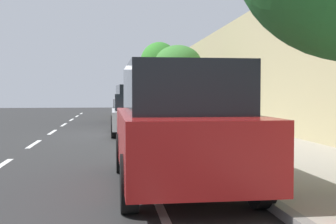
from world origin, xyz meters
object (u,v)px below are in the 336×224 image
object	(u,v)px
parked_suv_red_nearest	(178,125)
parked_sedan_tan_far	(128,105)
bicycle_at_curb	(168,134)
cyclist_with_backpack	(178,111)
street_tree_mid_block	(178,65)
street_tree_far_end	(159,63)
parked_suv_black_mid	(134,103)
parked_sedan_white_second	(136,114)

from	to	relation	value
parked_suv_red_nearest	parked_sedan_tan_far	distance (m)	23.35
bicycle_at_curb	parked_suv_red_nearest	bearing A→B (deg)	-95.73
bicycle_at_curb	cyclist_with_backpack	xyz separation A→B (m)	(0.22, -0.44, 0.67)
bicycle_at_curb	street_tree_mid_block	xyz separation A→B (m)	(1.55, 8.36, 2.58)
bicycle_at_curb	street_tree_far_end	distance (m)	17.12
parked_suv_black_mid	street_tree_mid_block	bearing A→B (deg)	-46.33
street_tree_far_end	parked_suv_black_mid	bearing A→B (deg)	-108.13
parked_sedan_white_second	street_tree_mid_block	xyz separation A→B (m)	(2.30, 4.51, 2.19)
street_tree_mid_block	parked_sedan_white_second	bearing A→B (deg)	-117.07
street_tree_mid_block	street_tree_far_end	xyz separation A→B (m)	(0.00, 8.37, 0.66)
bicycle_at_curb	street_tree_far_end	size ratio (longest dim) A/B	0.34
parked_suv_red_nearest	cyclist_with_backpack	distance (m)	5.23
parked_sedan_white_second	street_tree_mid_block	bearing A→B (deg)	62.93
bicycle_at_curb	cyclist_with_backpack	distance (m)	0.83
cyclist_with_backpack	parked_sedan_white_second	bearing A→B (deg)	102.77
parked_suv_red_nearest	bicycle_at_curb	size ratio (longest dim) A/B	2.82
parked_suv_red_nearest	parked_sedan_white_second	distance (m)	9.47
parked_sedan_white_second	street_tree_far_end	world-z (taller)	street_tree_far_end
parked_sedan_tan_far	street_tree_mid_block	world-z (taller)	street_tree_mid_block
parked_sedan_tan_far	street_tree_far_end	world-z (taller)	street_tree_far_end
parked_suv_black_mid	street_tree_far_end	xyz separation A→B (m)	(2.04, 6.23, 2.58)
street_tree_far_end	cyclist_with_backpack	bearing A→B (deg)	-94.42
parked_suv_red_nearest	parked_sedan_white_second	xyz separation A→B (m)	(-0.19, 9.47, -0.27)
parked_sedan_white_second	bicycle_at_curb	bearing A→B (deg)	-78.99
parked_suv_red_nearest	parked_sedan_white_second	world-z (taller)	parked_suv_red_nearest
parked_sedan_white_second	parked_sedan_tan_far	world-z (taller)	same
parked_suv_red_nearest	street_tree_far_end	distance (m)	22.59
bicycle_at_curb	street_tree_mid_block	world-z (taller)	street_tree_mid_block
parked_sedan_white_second	parked_suv_black_mid	size ratio (longest dim) A/B	0.92
cyclist_with_backpack	street_tree_far_end	size ratio (longest dim) A/B	0.35
bicycle_at_curb	street_tree_mid_block	distance (m)	8.89
parked_sedan_white_second	cyclist_with_backpack	size ratio (longest dim) A/B	2.60
parked_suv_red_nearest	cyclist_with_backpack	xyz separation A→B (m)	(0.79, 5.17, 0.01)
parked_sedan_tan_far	bicycle_at_curb	size ratio (longest dim) A/B	2.68
street_tree_mid_block	parked_suv_red_nearest	bearing A→B (deg)	-98.61
street_tree_mid_block	street_tree_far_end	world-z (taller)	street_tree_far_end
parked_suv_black_mid	parked_sedan_white_second	bearing A→B (deg)	-92.26
street_tree_mid_block	street_tree_far_end	size ratio (longest dim) A/B	0.77
parked_sedan_white_second	street_tree_mid_block	world-z (taller)	street_tree_mid_block
parked_sedan_tan_far	street_tree_far_end	size ratio (longest dim) A/B	0.92
bicycle_at_curb	cyclist_with_backpack	size ratio (longest dim) A/B	0.99
parked_sedan_tan_far	street_tree_far_end	xyz separation A→B (m)	(2.09, -1.00, 2.85)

